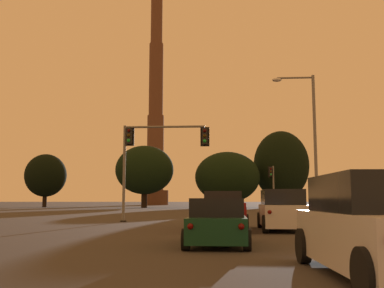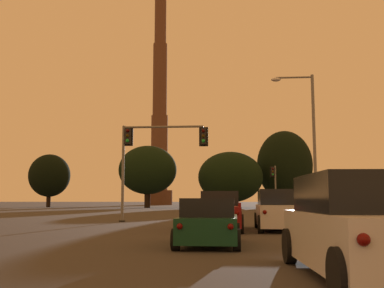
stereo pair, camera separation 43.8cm
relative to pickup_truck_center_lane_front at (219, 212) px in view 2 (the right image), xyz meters
name	(u,v)px [view 2 (the right image)]	position (x,y,z in m)	size (l,w,h in m)	color
pickup_truck_center_lane_front	(219,212)	(0.00, 0.00, 0.00)	(2.28, 5.54, 1.82)	maroon
hatchback_center_lane_second	(209,223)	(-0.20, -7.42, -0.14)	(1.98, 4.14, 1.44)	#0F3823
suv_right_lane_front	(279,211)	(2.74, -0.43, 0.09)	(2.23, 4.95, 1.86)	silver
suv_right_lane_third	(361,228)	(2.72, -13.12, 0.09)	(2.28, 4.97, 1.86)	silver
traffic_light_overhead_left	(151,148)	(-4.43, 6.77, 3.90)	(5.65, 0.50, 6.14)	slate
traffic_light_far_right	(274,182)	(5.84, 30.46, 2.66)	(0.78, 0.50, 5.25)	slate
street_lamp	(308,132)	(5.67, 7.71, 4.93)	(2.78, 0.36, 9.54)	slate
smokestack	(160,112)	(-17.60, 98.46, 24.60)	(7.20, 7.20, 64.99)	#523427
treeline_far_right	(49,176)	(-32.98, 61.22, 5.13)	(7.80, 7.02, 9.97)	black
treeline_center_left	(148,170)	(-13.31, 56.20, 5.75)	(10.18, 9.16, 10.83)	black
treeline_right_mid	(230,177)	(1.14, 57.38, 4.53)	(11.32, 10.19, 9.77)	black
treeline_center_right	(285,165)	(11.22, 62.38, 6.92)	(10.17, 9.16, 14.13)	black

